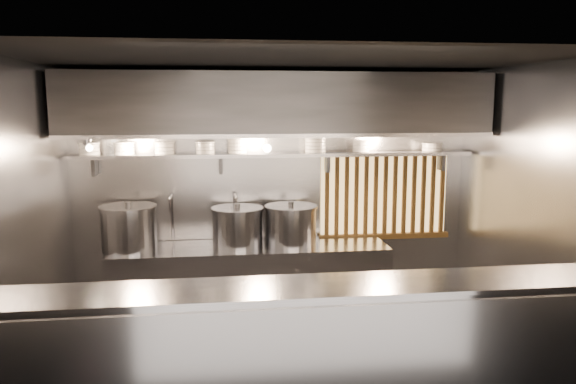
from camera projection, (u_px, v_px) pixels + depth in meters
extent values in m
plane|color=black|center=(291.00, 370.00, 5.19)|extent=(4.50, 4.50, 0.00)
plane|color=black|center=(292.00, 60.00, 4.75)|extent=(4.50, 4.50, 0.00)
plane|color=gray|center=(274.00, 195.00, 6.44)|extent=(4.50, 0.00, 4.50)
plane|color=gray|center=(25.00, 229.00, 4.68)|extent=(0.00, 3.00, 3.00)
plane|color=gray|center=(529.00, 215.00, 5.25)|extent=(0.00, 3.00, 3.00)
cube|color=#99999E|center=(308.00, 360.00, 4.17)|extent=(4.50, 0.50, 1.10)
cube|color=#939399|center=(315.00, 377.00, 3.91)|extent=(4.50, 0.02, 1.01)
cube|color=#99999E|center=(309.00, 287.00, 4.08)|extent=(4.50, 0.56, 0.03)
cube|color=#99999E|center=(251.00, 286.00, 6.18)|extent=(3.00, 0.70, 0.90)
cube|color=#99999E|center=(275.00, 155.00, 6.19)|extent=(4.40, 0.34, 0.04)
cube|color=#2D2D30|center=(277.00, 105.00, 5.89)|extent=(4.40, 0.80, 0.65)
cube|color=#99999E|center=(282.00, 136.00, 5.54)|extent=(4.40, 0.03, 0.04)
cube|color=#FFC972|center=(384.00, 195.00, 6.59)|extent=(1.50, 0.02, 0.92)
cube|color=brown|center=(386.00, 153.00, 6.46)|extent=(1.56, 0.06, 0.06)
cube|color=brown|center=(384.00, 236.00, 6.61)|extent=(1.56, 0.06, 0.06)
cube|color=brown|center=(327.00, 196.00, 6.45)|extent=(0.04, 0.04, 0.92)
cube|color=brown|center=(337.00, 196.00, 6.46)|extent=(0.04, 0.04, 0.92)
cube|color=brown|center=(347.00, 196.00, 6.48)|extent=(0.04, 0.04, 0.92)
cube|color=brown|center=(356.00, 196.00, 6.49)|extent=(0.04, 0.04, 0.92)
cube|color=brown|center=(366.00, 196.00, 6.51)|extent=(0.04, 0.04, 0.92)
cube|color=brown|center=(376.00, 195.00, 6.52)|extent=(0.04, 0.04, 0.92)
cube|color=brown|center=(385.00, 195.00, 6.54)|extent=(0.04, 0.04, 0.92)
cube|color=brown|center=(395.00, 195.00, 6.55)|extent=(0.04, 0.04, 0.92)
cube|color=brown|center=(404.00, 195.00, 6.57)|extent=(0.04, 0.04, 0.92)
cube|color=brown|center=(414.00, 195.00, 6.58)|extent=(0.04, 0.04, 0.92)
cube|color=brown|center=(423.00, 194.00, 6.60)|extent=(0.04, 0.04, 0.92)
cube|color=brown|center=(433.00, 194.00, 6.61)|extent=(0.04, 0.04, 0.92)
cube|color=brown|center=(442.00, 194.00, 6.63)|extent=(0.04, 0.04, 0.92)
cylinder|color=silver|center=(172.00, 216.00, 6.27)|extent=(0.03, 0.03, 0.48)
sphere|color=silver|center=(172.00, 195.00, 6.24)|extent=(0.04, 0.04, 0.04)
cylinder|color=silver|center=(171.00, 197.00, 6.11)|extent=(0.03, 0.26, 0.03)
sphere|color=silver|center=(170.00, 199.00, 5.98)|extent=(0.04, 0.04, 0.04)
cylinder|color=silver|center=(170.00, 205.00, 5.99)|extent=(0.03, 0.03, 0.14)
cylinder|color=silver|center=(235.00, 215.00, 6.36)|extent=(0.03, 0.03, 0.48)
sphere|color=silver|center=(235.00, 194.00, 6.33)|extent=(0.04, 0.04, 0.04)
cylinder|color=silver|center=(235.00, 196.00, 6.20)|extent=(0.03, 0.26, 0.03)
sphere|color=silver|center=(235.00, 198.00, 6.07)|extent=(0.04, 0.04, 0.04)
cylinder|color=silver|center=(236.00, 204.00, 6.08)|extent=(0.03, 0.03, 0.14)
cone|color=#99999E|center=(86.00, 142.00, 5.45)|extent=(0.25, 0.27, 0.20)
sphere|color=#FFE0B2|center=(89.00, 148.00, 5.45)|extent=(0.07, 0.07, 0.07)
cylinder|color=#2D2D30|center=(88.00, 133.00, 5.54)|extent=(0.02, 0.22, 0.02)
cylinder|color=#2D2D30|center=(267.00, 141.00, 6.03)|extent=(0.01, 0.01, 0.12)
sphere|color=#FFE0B2|center=(267.00, 148.00, 6.04)|extent=(0.09, 0.09, 0.09)
cylinder|color=#99999E|center=(129.00, 229.00, 5.92)|extent=(0.62, 0.62, 0.45)
cylinder|color=#99999E|center=(128.00, 207.00, 5.89)|extent=(0.65, 0.65, 0.03)
cylinder|color=#2D2D30|center=(128.00, 204.00, 5.88)|extent=(0.06, 0.06, 0.04)
cylinder|color=#99999E|center=(238.00, 228.00, 6.11)|extent=(0.58, 0.58, 0.39)
cylinder|color=#99999E|center=(237.00, 209.00, 6.08)|extent=(0.61, 0.61, 0.03)
cylinder|color=#2D2D30|center=(237.00, 206.00, 6.08)|extent=(0.06, 0.06, 0.04)
cylinder|color=#99999E|center=(291.00, 226.00, 6.17)|extent=(0.57, 0.57, 0.40)
cylinder|color=#99999E|center=(291.00, 207.00, 6.14)|extent=(0.60, 0.60, 0.03)
cylinder|color=#2D2D30|center=(291.00, 204.00, 6.14)|extent=(0.06, 0.06, 0.04)
cylinder|color=silver|center=(90.00, 153.00, 5.93)|extent=(0.21, 0.21, 0.03)
cylinder|color=silver|center=(89.00, 149.00, 5.92)|extent=(0.21, 0.21, 0.03)
cylinder|color=silver|center=(89.00, 146.00, 5.92)|extent=(0.21, 0.21, 0.03)
cylinder|color=silver|center=(89.00, 143.00, 5.91)|extent=(0.23, 0.23, 0.01)
cylinder|color=silver|center=(124.00, 153.00, 5.97)|extent=(0.21, 0.21, 0.03)
cylinder|color=silver|center=(124.00, 149.00, 5.97)|extent=(0.21, 0.21, 0.03)
cylinder|color=silver|center=(124.00, 145.00, 5.96)|extent=(0.21, 0.21, 0.03)
cylinder|color=silver|center=(124.00, 143.00, 5.96)|extent=(0.23, 0.23, 0.01)
cylinder|color=silver|center=(165.00, 152.00, 6.03)|extent=(0.20, 0.20, 0.03)
cylinder|color=silver|center=(165.00, 149.00, 6.02)|extent=(0.20, 0.20, 0.03)
cylinder|color=silver|center=(165.00, 145.00, 6.02)|extent=(0.20, 0.20, 0.03)
cylinder|color=silver|center=(164.00, 143.00, 6.01)|extent=(0.22, 0.22, 0.01)
cylinder|color=silver|center=(205.00, 152.00, 6.08)|extent=(0.20, 0.20, 0.03)
cylinder|color=silver|center=(205.00, 148.00, 6.08)|extent=(0.20, 0.20, 0.03)
cylinder|color=silver|center=(205.00, 145.00, 6.07)|extent=(0.20, 0.20, 0.03)
cylinder|color=silver|center=(205.00, 142.00, 6.07)|extent=(0.21, 0.21, 0.01)
cylinder|color=silver|center=(238.00, 151.00, 6.13)|extent=(0.21, 0.21, 0.03)
cylinder|color=silver|center=(237.00, 148.00, 6.12)|extent=(0.21, 0.21, 0.03)
cylinder|color=silver|center=(237.00, 144.00, 6.12)|extent=(0.21, 0.21, 0.03)
cylinder|color=silver|center=(237.00, 141.00, 6.11)|extent=(0.21, 0.21, 0.03)
cylinder|color=silver|center=(237.00, 138.00, 6.10)|extent=(0.22, 0.22, 0.01)
cylinder|color=silver|center=(315.00, 151.00, 6.24)|extent=(0.23, 0.23, 0.03)
cylinder|color=silver|center=(315.00, 147.00, 6.23)|extent=(0.23, 0.23, 0.03)
cylinder|color=silver|center=(315.00, 144.00, 6.23)|extent=(0.23, 0.23, 0.03)
cylinder|color=silver|center=(315.00, 140.00, 6.22)|extent=(0.23, 0.23, 0.03)
cylinder|color=silver|center=(315.00, 138.00, 6.21)|extent=(0.24, 0.24, 0.01)
cylinder|color=silver|center=(361.00, 150.00, 6.30)|extent=(0.19, 0.19, 0.03)
cylinder|color=silver|center=(361.00, 147.00, 6.30)|extent=(0.19, 0.19, 0.03)
cylinder|color=silver|center=(361.00, 143.00, 6.29)|extent=(0.19, 0.19, 0.03)
cylinder|color=silver|center=(361.00, 141.00, 6.29)|extent=(0.21, 0.21, 0.01)
cylinder|color=silver|center=(432.00, 149.00, 6.41)|extent=(0.22, 0.22, 0.03)
cylinder|color=silver|center=(432.00, 146.00, 6.40)|extent=(0.22, 0.22, 0.03)
cylinder|color=silver|center=(432.00, 144.00, 6.40)|extent=(0.24, 0.24, 0.01)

